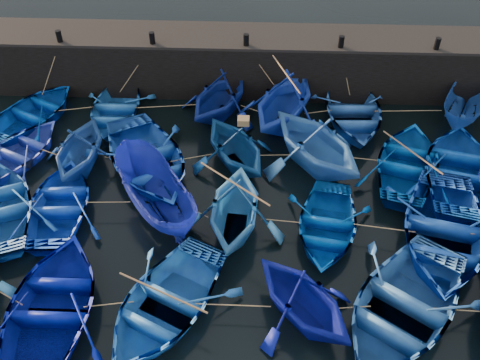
{
  "coord_description": "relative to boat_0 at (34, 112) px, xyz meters",
  "views": [
    {
      "loc": [
        0.58,
        -10.99,
        13.78
      ],
      "look_at": [
        0.0,
        3.2,
        0.7
      ],
      "focal_mm": 40.0,
      "sensor_mm": 36.0,
      "label": 1
    }
  ],
  "objects": [
    {
      "name": "bollard_1",
      "position": [
        4.98,
        2.23,
        2.4
      ],
      "size": [
        0.24,
        0.24,
        0.5
      ],
      "primitive_type": "cylinder",
      "color": "black",
      "rests_on": "quay_top"
    },
    {
      "name": "bollard_3",
      "position": [
        12.98,
        2.23,
        2.4
      ],
      "size": [
        0.24,
        0.24,
        0.5
      ],
      "primitive_type": "cylinder",
      "color": "black",
      "rests_on": "quay_top"
    },
    {
      "name": "boat_8",
      "position": [
        5.39,
        -3.08,
        0.11
      ],
      "size": [
        6.2,
        6.86,
        1.17
      ],
      "primitive_type": "imported",
      "rotation": [
        0.0,
        0.0,
        0.49
      ],
      "color": "blue",
      "rests_on": "ground"
    },
    {
      "name": "boat_17",
      "position": [
        11.98,
        -6.04,
        -0.04
      ],
      "size": [
        3.69,
        4.66,
        0.87
      ],
      "primitive_type": "imported",
      "rotation": [
        0.0,
        0.0,
        -0.17
      ],
      "color": "#0043A0",
      "rests_on": "ground"
    },
    {
      "name": "boat_23",
      "position": [
        11.0,
        -9.41,
        0.5
      ],
      "size": [
        4.85,
        4.9,
        1.95
      ],
      "primitive_type": "imported",
      "rotation": [
        0.0,
        0.0,
        0.71
      ],
      "color": "#08118A",
      "rests_on": "ground"
    },
    {
      "name": "boat_14",
      "position": [
        2.72,
        -5.39,
        -0.02
      ],
      "size": [
        3.49,
        4.65,
        0.92
      ],
      "primitive_type": "imported",
      "rotation": [
        0.0,
        0.0,
        3.22
      ],
      "color": "blue",
      "rests_on": "ground"
    },
    {
      "name": "boat_11",
      "position": [
        15.37,
        -2.73,
        0.03
      ],
      "size": [
        4.79,
        5.72,
        1.02
      ],
      "primitive_type": "imported",
      "rotation": [
        0.0,
        0.0,
        2.84
      ],
      "color": "#004191",
      "rests_on": "ground"
    },
    {
      "name": "boat_18",
      "position": [
        15.79,
        -6.32,
        0.12
      ],
      "size": [
        5.39,
        6.6,
        1.2
      ],
      "primitive_type": "imported",
      "rotation": [
        0.0,
        0.0,
        -0.24
      ],
      "color": "#1041AD",
      "rests_on": "ground"
    },
    {
      "name": "quay_wall",
      "position": [
        8.98,
        3.13,
        0.78
      ],
      "size": [
        26.0,
        2.5,
        2.5
      ],
      "primitive_type": "cube",
      "color": "black",
      "rests_on": "ground"
    },
    {
      "name": "wooden_crate",
      "position": [
        9.05,
        -2.58,
        1.69
      ],
      "size": [
        0.43,
        0.38,
        0.25
      ],
      "primitive_type": "cube",
      "color": "olive",
      "rests_on": "boat_9"
    },
    {
      "name": "boat_1",
      "position": [
        3.39,
        0.37,
        -0.02
      ],
      "size": [
        3.15,
        4.39,
        0.91
      ],
      "primitive_type": "imported",
      "rotation": [
        0.0,
        0.0,
        -0.0
      ],
      "color": "blue",
      "rests_on": "ground"
    },
    {
      "name": "loose_oars",
      "position": [
        10.46,
        -4.46,
        1.21
      ],
      "size": [
        10.65,
        11.73,
        1.48
      ],
      "color": "#99724C",
      "rests_on": "ground"
    },
    {
      "name": "boat_6",
      "position": [
        0.25,
        -2.56,
        -0.04
      ],
      "size": [
        4.5,
        5.07,
        0.87
      ],
      "primitive_type": "imported",
      "rotation": [
        0.0,
        0.0,
        2.7
      ],
      "color": "blue",
      "rests_on": "ground"
    },
    {
      "name": "boat_21",
      "position": [
        3.75,
        -9.65,
        0.07
      ],
      "size": [
        3.79,
        5.29,
        1.1
      ],
      "primitive_type": "imported",
      "rotation": [
        0.0,
        0.0,
        3.14
      ],
      "color": "#000D85",
      "rests_on": "ground"
    },
    {
      "name": "boat_4",
      "position": [
        13.61,
        0.55,
        0.04
      ],
      "size": [
        3.79,
        5.16,
        1.04
      ],
      "primitive_type": "imported",
      "rotation": [
        0.0,
        0.0,
        0.04
      ],
      "color": "#1F4E8F",
      "rests_on": "ground"
    },
    {
      "name": "bollard_0",
      "position": [
        0.98,
        2.23,
        2.4
      ],
      "size": [
        0.24,
        0.24,
        0.5
      ],
      "primitive_type": "cylinder",
      "color": "black",
      "rests_on": "quay_top"
    },
    {
      "name": "bollard_4",
      "position": [
        16.98,
        2.23,
        2.4
      ],
      "size": [
        0.24,
        0.24,
        0.5
      ],
      "primitive_type": "cylinder",
      "color": "black",
      "rests_on": "quay_top"
    },
    {
      "name": "boat_7",
      "position": [
        2.83,
        -2.9,
        0.51
      ],
      "size": [
        3.49,
        3.96,
        1.96
      ],
      "primitive_type": "imported",
      "rotation": [
        0.0,
        0.0,
        3.07
      ],
      "color": "#1E4C90",
      "rests_on": "ground"
    },
    {
      "name": "boat_0",
      "position": [
        0.0,
        0.0,
        0.0
      ],
      "size": [
        5.0,
        5.56,
        0.95
      ],
      "primitive_type": "imported",
      "rotation": [
        0.0,
        0.0,
        2.67
      ],
      "color": "#003896",
      "rests_on": "ground"
    },
    {
      "name": "boat_22",
      "position": [
        6.97,
        -9.41,
        0.04
      ],
      "size": [
        5.39,
        6.03,
        1.03
      ],
      "primitive_type": "imported",
      "rotation": [
        0.0,
        0.0,
        -0.46
      ],
      "color": "blue",
      "rests_on": "ground"
    },
    {
      "name": "boat_16",
      "position": [
        8.87,
        -5.93,
        0.59
      ],
      "size": [
        3.78,
        4.3,
        2.14
      ],
      "primitive_type": "imported",
      "rotation": [
        0.0,
        0.0,
        -0.07
      ],
      "color": "blue",
      "rests_on": "ground"
    },
    {
      "name": "boat_2",
      "position": [
        7.92,
        0.74,
        0.59
      ],
      "size": [
        4.93,
        5.18,
        2.13
      ],
      "primitive_type": "imported",
      "rotation": [
        0.0,
        0.0,
        -0.46
      ],
      "color": "navy",
      "rests_on": "ground"
    },
    {
      "name": "mooring_ropes",
      "position": [
        9.18,
        -2.2,
        0.41
      ],
      "size": [
        18.33,
        11.82,
        2.1
      ],
      "color": "tan",
      "rests_on": "ground"
    },
    {
      "name": "boat_9",
      "position": [
        8.75,
        -2.58,
        0.55
      ],
      "size": [
        4.86,
        5.05,
        2.04
      ],
      "primitive_type": "imported",
      "rotation": [
        0.0,
        0.0,
        3.68
      ],
      "color": "navy",
      "rests_on": "ground"
    },
    {
      "name": "ground",
      "position": [
        8.98,
        -7.37,
        -0.47
      ],
      "size": [
        120.0,
        120.0,
        0.0
      ],
      "primitive_type": "plane",
      "color": "black",
      "rests_on": "ground"
    },
    {
      "name": "boat_10",
      "position": [
        11.8,
        -2.5,
        0.77
      ],
      "size": [
        6.08,
        6.21,
        2.48
      ],
      "primitive_type": "imported",
      "rotation": [
        0.0,
        0.0,
        3.79
      ],
      "color": "blue",
      "rests_on": "ground"
    },
    {
      "name": "boat_24",
      "position": [
        13.9,
        -9.28,
        0.11
      ],
      "size": [
        6.54,
        6.92,
        1.17
      ],
      "primitive_type": "imported",
      "rotation": [
        0.0,
        0.0,
        -0.62
      ],
      "color": "#265DA4",
      "rests_on": "ground"
    },
    {
      "name": "boat_15",
      "position": [
        6.08,
        -5.3,
        0.45
      ],
      "size": [
        4.16,
        4.97,
        1.85
      ],
      "primitive_type": "imported",
      "rotation": [
        0.0,
        0.0,
        3.73
      ],
      "color": "navy",
      "rests_on": "ground"
    },
    {
      "name": "bollard_2",
      "position": [
        8.98,
        2.23,
        2.4
      ],
      "size": [
        0.24,
        0.24,
        0.5
      ],
      "primitive_type": "cylinder",
      "color": "black",
      "rests_on": "quay_top"
    },
    {
      "name": "boat_5",
      "position": [
        18.29,
        0.71,
        0.33
      ],
      "size": [
        3.22,
        4.43,
        1.61
      ],
      "primitive_type": "imported",
      "rotation": [
        0.0,
        0.0,
        -0.45
      ],
      "color": "#1D4B91",
      "rests_on": "ground"
    },
    {
      "name": "boat_3",
      "position": [
        10.64,
        0.25,
        0.75
      ],
      "size": [
        5.57,
        5.88,
        2.44
      ],
      "primitive_type": "imported",
      "rotation": [
        0.0,
        0.0,
        -0.43
      ],
      "color": "blue",
      "rests_on": "ground"
    },
    {
      "name": "quay_top",
      "position": [
        8.98,
        3.13,
        2.09
      ],
      "size": [
        26.0,
        2.5,
        0.12
      ],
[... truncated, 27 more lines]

